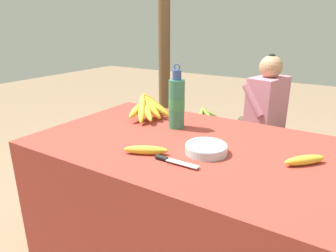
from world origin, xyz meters
TOP-DOWN VIEW (x-y plane):
  - market_counter at (0.00, 0.00)m, footprint 1.46×0.92m
  - banana_bunch_ripe at (-0.37, 0.21)m, footprint 0.21×0.33m
  - serving_bowl at (0.14, -0.07)m, footprint 0.19×0.19m
  - water_bottle at (-0.15, 0.16)m, footprint 0.09×0.09m
  - loose_banana_front at (-0.08, -0.23)m, footprint 0.19×0.12m
  - loose_banana_side at (0.53, 0.03)m, footprint 0.16×0.16m
  - knife at (0.06, -0.24)m, footprint 0.20×0.03m
  - wooden_bench at (0.00, 1.20)m, footprint 1.76×0.32m
  - seated_vendor at (0.04, 1.18)m, footprint 0.45×0.42m
  - banana_bunch_green at (-0.44, 1.20)m, footprint 0.18×0.28m
  - support_post_near at (-1.11, 1.54)m, footprint 0.12×0.12m

SIDE VIEW (x-z plane):
  - wooden_bench at x=0.00m, z-range 0.15..0.56m
  - market_counter at x=0.00m, z-range 0.00..0.71m
  - banana_bunch_green at x=-0.44m, z-range 0.42..0.55m
  - seated_vendor at x=0.04m, z-range 0.08..1.12m
  - knife at x=0.06m, z-range 0.71..0.73m
  - loose_banana_front at x=-0.08m, z-range 0.71..0.75m
  - loose_banana_side at x=0.53m, z-range 0.71..0.75m
  - serving_bowl at x=0.14m, z-range 0.72..0.76m
  - banana_bunch_ripe at x=-0.37m, z-range 0.71..0.87m
  - water_bottle at x=-0.15m, z-range 0.68..1.03m
  - support_post_near at x=-1.11m, z-range 0.00..2.31m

